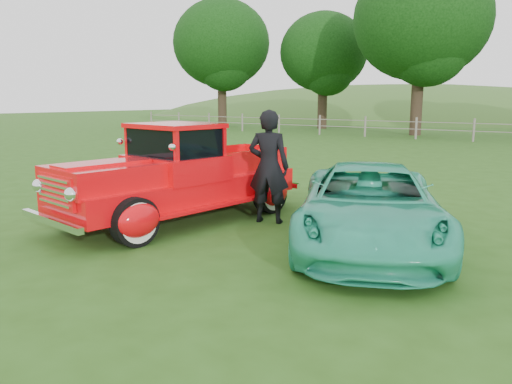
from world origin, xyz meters
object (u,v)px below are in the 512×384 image
Objects in this scene: tree_near_west at (422,20)px; teal_sedan at (369,207)px; tree_far_west at (221,44)px; man at (269,167)px; tree_mid_west at (324,52)px; red_pickup at (179,177)px.

tree_near_west is 2.34× the size of teal_sedan.
teal_sedan is at bearing -47.30° from tree_far_west.
man is (-2.09, 0.40, 0.40)m from teal_sedan.
red_pickup is at bearing -67.29° from tree_mid_west.
man is (20.83, -24.44, -5.47)m from tree_far_west.
red_pickup is 1.66m from man.
teal_sedan is at bearing 14.46° from red_pickup.
tree_far_west reaches higher than teal_sedan.
man is (4.83, -23.44, -5.78)m from tree_near_west.
tree_near_west reaches higher than red_pickup.
tree_far_west reaches higher than tree_mid_west.
tree_mid_west is at bearing 94.64° from teal_sedan.
tree_far_west is 1.92× the size of red_pickup.
teal_sedan is at bearing -73.81° from tree_near_west.
man is (1.43, 0.81, 0.22)m from red_pickup.
man is at bearing 37.37° from red_pickup.
tree_near_west reaches higher than tree_mid_west.
tree_near_west is 24.62m from man.
red_pickup reaches higher than teal_sedan.
tree_mid_west is 0.81× the size of tree_near_west.
tree_far_west is at bearing 135.29° from red_pickup.
tree_near_west is 25.58m from teal_sedan.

